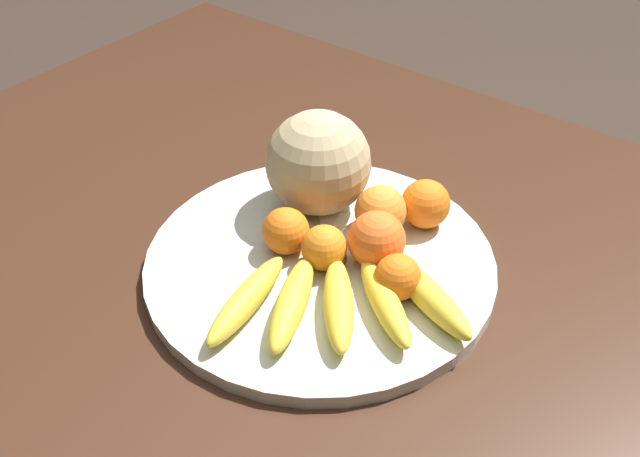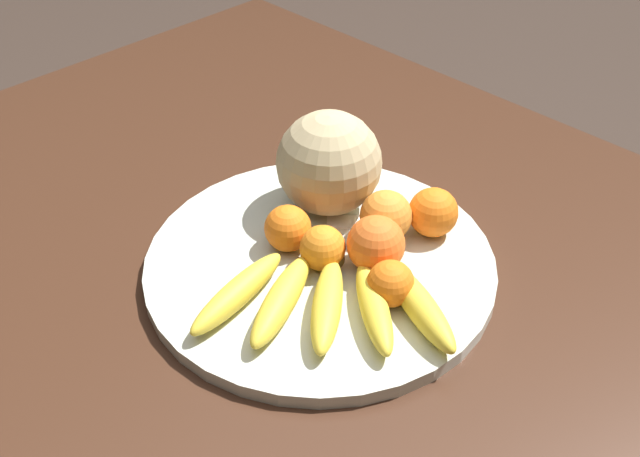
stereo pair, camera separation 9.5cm
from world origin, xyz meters
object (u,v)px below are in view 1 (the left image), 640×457
(orange_front_left, at_px, (377,240))
(orange_back_right, at_px, (286,231))
(orange_front_right, at_px, (425,204))
(orange_top_small, at_px, (324,248))
(fruit_bowl, at_px, (320,263))
(melon, at_px, (318,163))
(orange_back_left, at_px, (380,211))
(produce_tag, at_px, (354,219))
(kitchen_table, at_px, (350,309))
(banana_bunch, at_px, (338,300))
(orange_mid_center, at_px, (398,277))

(orange_front_left, xyz_separation_m, orange_back_right, (-0.11, -0.05, -0.01))
(orange_front_right, bearing_deg, orange_top_small, -109.85)
(fruit_bowl, bearing_deg, melon, 128.90)
(melon, relative_size, orange_back_left, 2.08)
(melon, relative_size, orange_top_small, 2.46)
(fruit_bowl, bearing_deg, produce_tag, 97.51)
(kitchen_table, xyz_separation_m, orange_front_right, (0.04, 0.12, 0.13))
(orange_back_right, relative_size, orange_top_small, 1.05)
(melon, bearing_deg, banana_bunch, -45.82)
(orange_back_right, bearing_deg, banana_bunch, -22.47)
(fruit_bowl, relative_size, produce_tag, 5.25)
(fruit_bowl, height_order, produce_tag, produce_tag)
(orange_front_right, distance_m, orange_back_left, 0.07)
(melon, relative_size, orange_front_left, 1.96)
(banana_bunch, bearing_deg, melon, -174.75)
(banana_bunch, xyz_separation_m, orange_back_left, (-0.05, 0.16, 0.02))
(fruit_bowl, relative_size, banana_bunch, 1.62)
(orange_front_right, bearing_deg, orange_mid_center, -71.27)
(kitchen_table, distance_m, melon, 0.21)
(orange_front_right, xyz_separation_m, produce_tag, (-0.08, -0.05, -0.03))
(orange_back_right, distance_m, orange_top_small, 0.06)
(produce_tag, bearing_deg, orange_front_left, -80.93)
(orange_back_left, bearing_deg, orange_front_right, 53.53)
(orange_back_left, bearing_deg, kitchen_table, -89.75)
(fruit_bowl, bearing_deg, orange_front_right, 64.86)
(fruit_bowl, height_order, orange_front_right, orange_front_right)
(banana_bunch, bearing_deg, fruit_bowl, -168.70)
(orange_mid_center, relative_size, orange_top_small, 0.98)
(melon, height_order, orange_back_right, melon)
(kitchen_table, xyz_separation_m, orange_front_left, (0.03, 0.01, 0.14))
(orange_front_left, bearing_deg, banana_bunch, -81.41)
(orange_front_left, height_order, orange_back_right, orange_front_left)
(banana_bunch, distance_m, orange_front_left, 0.11)
(kitchen_table, bearing_deg, fruit_bowl, -134.32)
(fruit_bowl, distance_m, orange_top_small, 0.04)
(fruit_bowl, bearing_deg, banana_bunch, -39.78)
(kitchen_table, bearing_deg, banana_bunch, -63.68)
(banana_bunch, height_order, orange_back_left, orange_back_left)
(fruit_bowl, xyz_separation_m, orange_back_right, (-0.05, -0.01, 0.04))
(orange_top_small, bearing_deg, produce_tag, 103.99)
(orange_front_left, relative_size, orange_front_right, 1.11)
(orange_back_left, height_order, orange_back_right, orange_back_left)
(melon, xyz_separation_m, orange_mid_center, (0.19, -0.09, -0.04))
(orange_front_right, bearing_deg, banana_bunch, -87.67)
(produce_tag, bearing_deg, orange_back_right, -152.48)
(banana_bunch, xyz_separation_m, orange_back_right, (-0.12, 0.05, 0.01))
(orange_mid_center, xyz_separation_m, produce_tag, (-0.13, 0.09, -0.03))
(fruit_bowl, xyz_separation_m, banana_bunch, (0.08, -0.06, 0.03))
(banana_bunch, height_order, orange_back_right, orange_back_right)
(banana_bunch, height_order, orange_mid_center, orange_mid_center)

